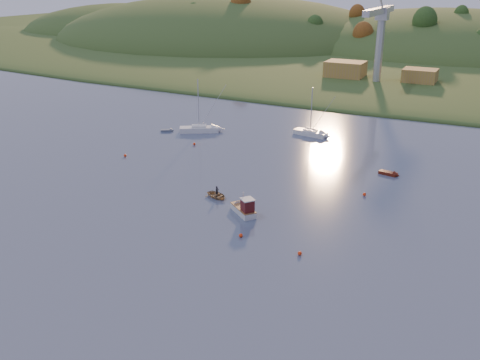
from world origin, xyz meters
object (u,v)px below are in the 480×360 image
at_px(sailboat_far, 310,132).
at_px(grey_dinghy, 169,130).
at_px(red_tender, 392,174).
at_px(sailboat_near, 199,129).
at_px(fishing_boat, 242,207).
at_px(canoe, 217,195).

height_order(sailboat_far, grey_dinghy, sailboat_far).
xyz_separation_m(red_tender, grey_dinghy, (-47.47, 5.51, -0.04)).
bearing_deg(sailboat_far, sailboat_near, -149.94).
bearing_deg(fishing_boat, canoe, 10.16).
xyz_separation_m(sailboat_near, grey_dinghy, (-5.91, -2.42, -0.51)).
xyz_separation_m(fishing_boat, canoe, (-5.64, 3.01, -0.42)).
bearing_deg(sailboat_far, grey_dinghy, -149.59).
relative_size(fishing_boat, red_tender, 1.51).
distance_m(canoe, red_tender, 29.85).
relative_size(red_tender, grey_dinghy, 1.28).
bearing_deg(sailboat_far, canoe, -82.35).
height_order(sailboat_near, red_tender, sailboat_near).
relative_size(sailboat_near, sailboat_far, 1.13).
distance_m(sailboat_near, canoe, 35.57).
bearing_deg(grey_dinghy, sailboat_near, -9.04).
height_order(fishing_boat, canoe, fishing_boat).
height_order(fishing_boat, sailboat_far, sailboat_far).
xyz_separation_m(sailboat_near, sailboat_far, (21.59, 8.16, -0.06)).
bearing_deg(sailboat_near, sailboat_far, -10.03).
relative_size(sailboat_near, grey_dinghy, 3.88).
bearing_deg(red_tender, fishing_boat, -111.22).
bearing_deg(red_tender, sailboat_near, -179.46).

